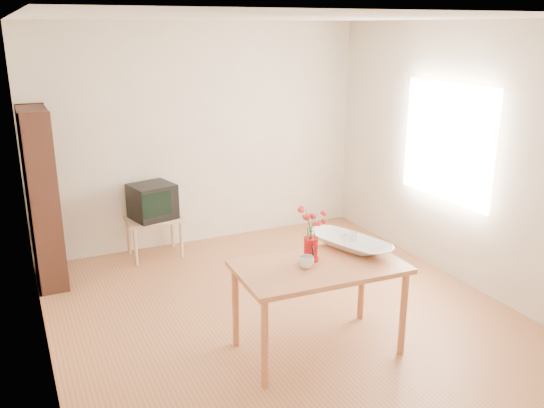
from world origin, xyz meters
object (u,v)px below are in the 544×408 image
mug (306,262)px  television (152,201)px  bowl (350,220)px  pitcher (311,250)px  table (319,275)px

mug → television: (-0.57, 2.57, -0.14)m
mug → bowl: 0.60m
mug → television: television is taller
pitcher → bowl: (0.43, 0.10, 0.16)m
pitcher → bowl: bearing=33.5°
table → mug: mug is taller
table → pitcher: pitcher is taller
television → pitcher: bearing=-88.0°
pitcher → mug: pitcher is taller
table → mug: 0.18m
pitcher → mug: size_ratio=1.68×
bowl → television: size_ratio=0.97×
pitcher → bowl: bowl is taller
bowl → table: bearing=-152.7°
television → bowl: bearing=-78.3°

